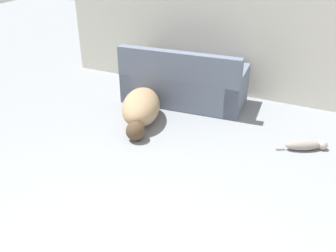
{
  "coord_description": "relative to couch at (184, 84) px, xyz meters",
  "views": [
    {
      "loc": [
        0.98,
        -1.2,
        2.43
      ],
      "look_at": [
        -0.42,
        1.77,
        0.65
      ],
      "focal_mm": 40.0,
      "sensor_mm": 36.0,
      "label": 1
    }
  ],
  "objects": [
    {
      "name": "wall_back",
      "position": [
        1.05,
        0.65,
        0.97
      ],
      "size": [
        6.86,
        0.06,
        2.53
      ],
      "color": "beige",
      "rests_on": "ground_plane"
    },
    {
      "name": "couch",
      "position": [
        0.0,
        0.0,
        0.0
      ],
      "size": [
        1.86,
        0.93,
        0.88
      ],
      "rotation": [
        0.0,
        0.0,
        3.22
      ],
      "color": "slate",
      "rests_on": "ground_plane"
    },
    {
      "name": "dog",
      "position": [
        -0.27,
        -0.86,
        -0.08
      ],
      "size": [
        0.8,
        1.29,
        0.44
      ],
      "rotation": [
        0.0,
        0.0,
        5.08
      ],
      "color": "#A38460",
      "rests_on": "ground_plane"
    },
    {
      "name": "cat",
      "position": [
        1.89,
        -0.64,
        -0.23
      ],
      "size": [
        0.59,
        0.35,
        0.13
      ],
      "rotation": [
        0.0,
        0.0,
        0.47
      ],
      "color": "gray",
      "rests_on": "ground_plane"
    }
  ]
}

